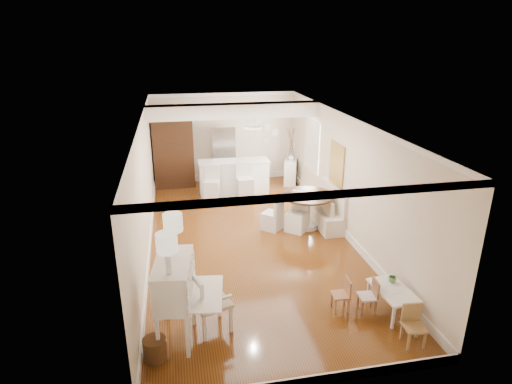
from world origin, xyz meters
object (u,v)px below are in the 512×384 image
object	(u,v)px
bar_stool_left	(212,185)
sideboard	(290,172)
secretary_bureau	(175,300)
pantry_cabinet	(173,150)
slip_chair_near	(297,213)
kids_chair_b	(367,296)
kids_table	(392,301)
bar_stool_right	(245,183)
fridge	(235,155)
kids_chair_c	(414,326)
dining_table	(307,211)
breakfast_counter	(234,177)
wicker_basket	(155,349)
slip_chair_far	(272,213)
kids_chair_a	(341,294)
gustavian_armchair	(211,301)

from	to	relation	value
bar_stool_left	sideboard	size ratio (longest dim) A/B	1.29
secretary_bureau	pantry_cabinet	xyz separation A→B (m)	(0.10, 7.29, 0.48)
slip_chair_near	pantry_cabinet	world-z (taller)	pantry_cabinet
secretary_bureau	sideboard	bearing A→B (deg)	69.25
pantry_cabinet	kids_chair_b	bearing A→B (deg)	-66.91
kids_table	sideboard	world-z (taller)	sideboard
secretary_bureau	bar_stool_right	distance (m)	5.93
pantry_cabinet	fridge	xyz separation A→B (m)	(1.90, -0.03, -0.25)
secretary_bureau	bar_stool_right	bearing A→B (deg)	77.81
secretary_bureau	kids_chair_c	bearing A→B (deg)	-6.17
dining_table	kids_chair_b	bearing A→B (deg)	-90.30
breakfast_counter	bar_stool_left	world-z (taller)	bar_stool_left
wicker_basket	bar_stool_left	bearing A→B (deg)	76.81
kids_chair_c	slip_chair_far	world-z (taller)	slip_chair_far
kids_table	kids_chair_a	size ratio (longest dim) A/B	1.49
kids_table	sideboard	distance (m)	6.89
fridge	sideboard	xyz separation A→B (m)	(1.70, -0.42, -0.51)
dining_table	fridge	xyz separation A→B (m)	(-1.20, 3.72, 0.47)
secretary_bureau	kids_chair_a	bearing A→B (deg)	11.49
wicker_basket	bar_stool_left	world-z (taller)	bar_stool_left
bar_stool_right	breakfast_counter	bearing A→B (deg)	105.62
pantry_cabinet	kids_chair_a	bearing A→B (deg)	-69.50
dining_table	slip_chair_near	size ratio (longest dim) A/B	1.33
kids_chair_a	fridge	size ratio (longest dim) A/B	0.33
kids_chair_b	bar_stool_left	world-z (taller)	bar_stool_left
kids_chair_b	slip_chair_near	bearing A→B (deg)	-169.80
gustavian_armchair	bar_stool_left	bearing A→B (deg)	-23.47
bar_stool_left	bar_stool_right	world-z (taller)	bar_stool_right
sideboard	breakfast_counter	bearing A→B (deg)	-143.55
dining_table	breakfast_counter	bearing A→B (deg)	117.73
pantry_cabinet	breakfast_counter	bearing A→B (deg)	-32.43
kids_table	kids_chair_b	size ratio (longest dim) A/B	1.46
wicker_basket	dining_table	xyz separation A→B (m)	(3.53, 3.97, 0.26)
gustavian_armchair	slip_chair_far	xyz separation A→B (m)	(1.79, 3.48, -0.07)
slip_chair_far	bar_stool_right	bearing A→B (deg)	-128.64
slip_chair_near	bar_stool_left	distance (m)	2.88
slip_chair_near	kids_table	bearing A→B (deg)	-37.53
secretary_bureau	slip_chair_far	bearing A→B (deg)	64.45
kids_chair_a	kids_chair_c	world-z (taller)	kids_chair_c
dining_table	fridge	bearing A→B (deg)	107.93
gustavian_armchair	slip_chair_far	world-z (taller)	gustavian_armchair
secretary_bureau	fridge	xyz separation A→B (m)	(2.00, 7.26, 0.23)
kids_table	secretary_bureau	bearing A→B (deg)	179.17
kids_table	slip_chair_near	world-z (taller)	slip_chair_near
wicker_basket	fridge	world-z (taller)	fridge
kids_chair_b	sideboard	xyz separation A→B (m)	(0.51, 6.79, 0.09)
gustavian_armchair	fridge	bearing A→B (deg)	-29.34
kids_chair_c	kids_table	bearing A→B (deg)	90.04
kids_table	slip_chair_near	size ratio (longest dim) A/B	0.94
kids_chair_a	kids_chair_c	xyz separation A→B (m)	(0.76, -1.05, 0.03)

